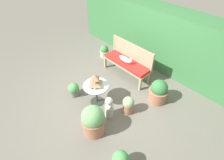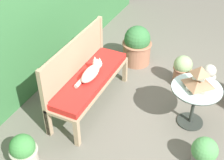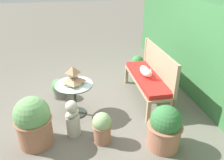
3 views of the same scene
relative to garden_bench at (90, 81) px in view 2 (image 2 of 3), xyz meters
name	(u,v)px [view 2 (image 2 of 3)]	position (x,y,z in m)	size (l,w,h in m)	color
ground	(167,115)	(0.24, -1.03, -0.41)	(30.00, 30.00, 0.00)	#666056
foliage_hedge_back	(19,23)	(0.24, 1.27, 0.47)	(6.40, 0.79, 1.77)	#38703D
garden_bench	(90,81)	(0.00, 0.00, 0.00)	(1.49, 0.46, 0.49)	tan
bench_backrest	(75,60)	(0.00, 0.21, 0.28)	(1.49, 0.06, 0.99)	tan
cat	(91,72)	(-0.01, -0.03, 0.16)	(0.52, 0.18, 0.22)	silver
patio_table	(195,96)	(0.25, -1.34, 0.04)	(0.62, 0.62, 0.58)	#2D332D
pagoda_birdhouse	(199,79)	(0.25, -1.34, 0.30)	(0.30, 0.30, 0.31)	beige
garden_bust	(207,84)	(0.78, -1.40, -0.13)	(0.28, 0.27, 0.59)	#B7B2A3
potted_plant_hedge_corner	(24,151)	(-1.21, 0.19, -0.21)	(0.32, 0.32, 0.42)	#ADA393
potted_plant_bench_right	(137,46)	(1.27, -0.17, -0.10)	(0.49, 0.49, 0.65)	#9E664C
potted_plant_bench_left	(204,153)	(-0.36, -1.63, -0.22)	(0.30, 0.30, 0.39)	slate
potted_plant_table_far	(182,70)	(1.01, -1.00, -0.16)	(0.28, 0.28, 0.48)	#9E664C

